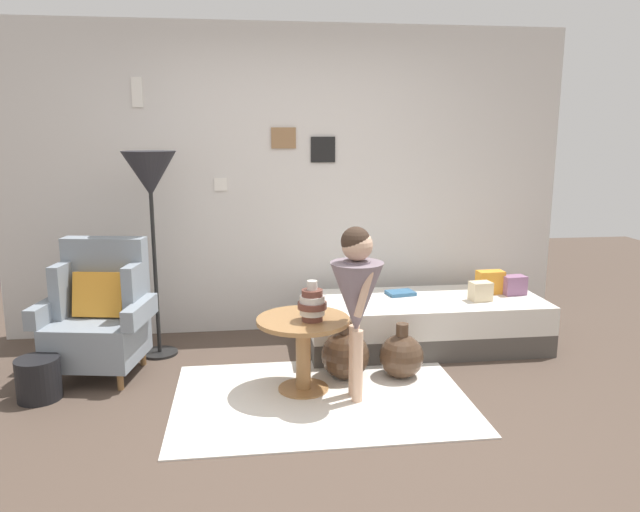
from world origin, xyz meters
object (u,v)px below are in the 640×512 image
book_on_daybed (401,293)px  demijohn_near (345,355)px  side_table (303,338)px  person_child (357,291)px  vase_striped (312,304)px  armchair (100,314)px  floor_lamp (150,181)px  daybed (424,322)px  demijohn_far (401,356)px  magazine_basket (39,379)px

book_on_daybed → demijohn_near: bearing=-129.3°
side_table → person_child: person_child is taller
vase_striped → demijohn_near: size_ratio=0.63×
armchair → vase_striped: armchair is taller
person_child → floor_lamp: bearing=144.1°
vase_striped → book_on_daybed: size_ratio=1.22×
daybed → side_table: size_ratio=3.06×
side_table → floor_lamp: floor_lamp is taller
daybed → book_on_daybed: (-0.16, 0.14, 0.22)m
vase_striped → side_table: bearing=134.0°
demijohn_near → demijohn_far: (0.40, -0.04, -0.01)m
side_table → magazine_basket: bearing=177.1°
book_on_daybed → demijohn_near: size_ratio=0.51×
demijohn_near → demijohn_far: 0.40m
vase_striped → demijohn_far: size_ratio=0.67×
armchair → vase_striped: size_ratio=3.62×
book_on_daybed → magazine_basket: bearing=-163.2°
demijohn_far → magazine_basket: size_ratio=1.43×
armchair → magazine_basket: armchair is taller
daybed → demijohn_near: (-0.75, -0.57, -0.02)m
floor_lamp → magazine_basket: size_ratio=5.65×
armchair → demijohn_near: bearing=-10.9°
side_table → person_child: bearing=-28.7°
demijohn_far → side_table: bearing=-169.4°
person_child → side_table: bearing=151.3°
demijohn_near → magazine_basket: 2.05m
armchair → demijohn_far: size_ratio=2.42×
person_child → demijohn_near: size_ratio=2.68×
person_child → vase_striped: bearing=155.9°
floor_lamp → magazine_basket: bearing=-132.5°
floor_lamp → person_child: (1.38, -1.00, -0.63)m
armchair → person_child: 1.89m
daybed → magazine_basket: daybed is taller
side_table → magazine_basket: (-1.73, 0.09, -0.23)m
armchair → magazine_basket: (-0.31, -0.42, -0.30)m
armchair → vase_striped: (1.47, -0.56, 0.18)m
side_table → floor_lamp: bearing=142.1°
vase_striped → book_on_daybed: 1.28m
person_child → magazine_basket: bearing=172.6°
side_table → floor_lamp: 1.67m
armchair → person_child: person_child is taller
side_table → armchair: bearing=160.4°
magazine_basket → daybed: bearing=13.2°
armchair → daybed: (2.48, 0.24, -0.24)m
vase_striped → armchair: bearing=159.1°
side_table → book_on_daybed: 1.26m
person_child → demijohn_near: person_child is taller
book_on_daybed → magazine_basket: (-2.63, -0.79, -0.28)m
daybed → side_table: side_table is taller
floor_lamp → book_on_daybed: floor_lamp is taller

